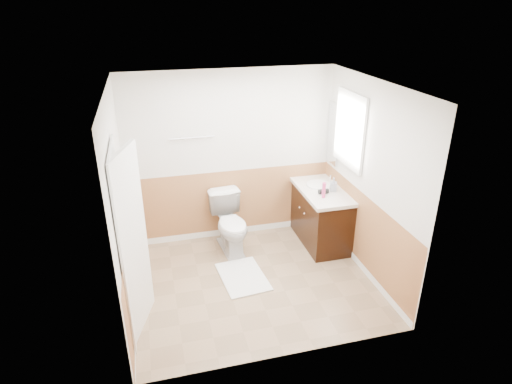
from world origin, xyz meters
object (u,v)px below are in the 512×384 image
object	(u,v)px
lotion_bottle	(324,190)
soap_dispenser	(333,184)
toilet	(231,224)
bath_mat	(243,277)
vanity_cabinet	(321,217)

from	to	relation	value
lotion_bottle	soap_dispenser	distance (m)	0.28
soap_dispenser	lotion_bottle	bearing A→B (deg)	-141.43
toilet	bath_mat	bearing A→B (deg)	-95.36
bath_mat	lotion_bottle	distance (m)	1.59
toilet	soap_dispenser	distance (m)	1.56
toilet	bath_mat	size ratio (longest dim) A/B	1.03
bath_mat	soap_dispenser	distance (m)	1.80
bath_mat	soap_dispenser	size ratio (longest dim) A/B	4.05
toilet	lotion_bottle	distance (m)	1.40
vanity_cabinet	soap_dispenser	size ratio (longest dim) A/B	5.56
lotion_bottle	soap_dispenser	world-z (taller)	lotion_bottle
toilet	bath_mat	world-z (taller)	toilet
bath_mat	vanity_cabinet	world-z (taller)	vanity_cabinet
toilet	vanity_cabinet	xyz separation A→B (m)	(1.33, -0.12, -0.01)
bath_mat	vanity_cabinet	bearing A→B (deg)	25.11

